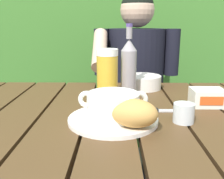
% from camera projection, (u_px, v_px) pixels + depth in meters
% --- Properties ---
extents(dining_table, '(1.31, 0.97, 0.74)m').
position_uv_depth(dining_table, '(110.00, 145.00, 0.79)').
color(dining_table, '#4C351D').
rests_on(dining_table, ground_plane).
extents(hedge_backdrop, '(3.23, 0.84, 2.21)m').
position_uv_depth(hedge_backdrop, '(114.00, 11.00, 2.21)').
color(hedge_backdrop, '#3F762C').
rests_on(hedge_backdrop, ground_plane).
extents(chair_near_diner, '(0.44, 0.47, 0.96)m').
position_uv_depth(chair_near_diner, '(133.00, 106.00, 1.73)').
color(chair_near_diner, '#493116').
rests_on(chair_near_diner, ground_plane).
extents(person_eating, '(0.48, 0.47, 1.20)m').
position_uv_depth(person_eating, '(136.00, 79.00, 1.48)').
color(person_eating, black).
rests_on(person_eating, ground_plane).
extents(serving_plate, '(0.26, 0.26, 0.01)m').
position_uv_depth(serving_plate, '(113.00, 119.00, 0.75)').
color(serving_plate, white).
rests_on(serving_plate, dining_table).
extents(soup_bowl, '(0.20, 0.15, 0.08)m').
position_uv_depth(soup_bowl, '(113.00, 105.00, 0.74)').
color(soup_bowl, white).
rests_on(soup_bowl, serving_plate).
extents(bread_roll, '(0.15, 0.14, 0.07)m').
position_uv_depth(bread_roll, '(134.00, 113.00, 0.68)').
color(bread_roll, tan).
rests_on(bread_roll, serving_plate).
extents(beer_glass, '(0.08, 0.08, 0.19)m').
position_uv_depth(beer_glass, '(107.00, 74.00, 0.97)').
color(beer_glass, gold).
rests_on(beer_glass, dining_table).
extents(beer_bottle, '(0.06, 0.06, 0.28)m').
position_uv_depth(beer_bottle, '(129.00, 66.00, 0.99)').
color(beer_bottle, gray).
rests_on(beer_bottle, dining_table).
extents(water_glass_small, '(0.06, 0.06, 0.06)m').
position_uv_depth(water_glass_small, '(184.00, 113.00, 0.74)').
color(water_glass_small, silver).
rests_on(water_glass_small, dining_table).
extents(butter_tub, '(0.11, 0.09, 0.06)m').
position_uv_depth(butter_tub, '(207.00, 97.00, 0.89)').
color(butter_tub, white).
rests_on(butter_tub, dining_table).
extents(table_knife, '(0.14, 0.02, 0.01)m').
position_uv_depth(table_knife, '(157.00, 110.00, 0.83)').
color(table_knife, silver).
rests_on(table_knife, dining_table).
extents(diner_bowl, '(0.16, 0.16, 0.06)m').
position_uv_depth(diner_bowl, '(143.00, 82.00, 1.13)').
color(diner_bowl, white).
rests_on(diner_bowl, dining_table).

